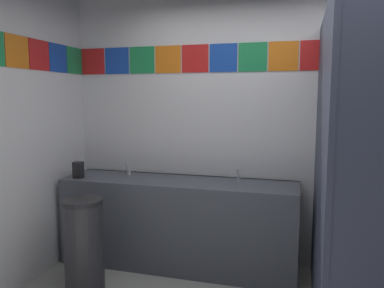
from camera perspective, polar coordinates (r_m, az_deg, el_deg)
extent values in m
cube|color=silver|center=(3.69, 11.16, 3.86)|extent=(3.90, 0.08, 2.84)
cube|color=red|center=(4.21, -14.66, 11.89)|extent=(0.27, 0.01, 0.27)
cube|color=#1947B7|center=(4.08, -11.20, 12.14)|extent=(0.27, 0.01, 0.27)
cube|color=#1E8C4C|center=(3.96, -7.53, 12.37)|extent=(0.27, 0.01, 0.27)
cube|color=orange|center=(3.86, -3.63, 12.56)|extent=(0.27, 0.01, 0.27)
cube|color=red|center=(3.78, 0.46, 12.69)|extent=(0.27, 0.01, 0.27)
cube|color=#1947B7|center=(3.71, 4.71, 12.77)|extent=(0.27, 0.01, 0.27)
cube|color=#1E8C4C|center=(3.67, 9.09, 12.77)|extent=(0.27, 0.01, 0.27)
cube|color=orange|center=(3.65, 13.56, 12.70)|extent=(0.27, 0.01, 0.27)
cube|color=red|center=(3.64, 18.04, 12.56)|extent=(0.27, 0.01, 0.27)
cube|color=#1947B7|center=(3.66, 22.50, 12.34)|extent=(0.27, 0.01, 0.27)
cube|color=#1E8C4C|center=(3.70, 26.88, 12.05)|extent=(0.27, 0.01, 0.27)
cube|color=orange|center=(3.50, -24.76, 12.49)|extent=(0.01, 0.27, 0.27)
cube|color=red|center=(3.72, -21.94, 12.28)|extent=(0.01, 0.27, 0.27)
cube|color=#1947B7|center=(3.94, -19.44, 12.06)|extent=(0.01, 0.27, 0.27)
cube|color=#1E8C4C|center=(4.17, -17.21, 11.85)|extent=(0.01, 0.27, 0.27)
cube|color=#4C515B|center=(3.72, -2.08, -11.76)|extent=(2.23, 0.56, 0.84)
cube|color=#4C515B|center=(3.86, -0.88, -5.22)|extent=(2.23, 0.03, 0.08)
cylinder|color=white|center=(3.80, -10.31, -5.79)|extent=(0.34, 0.34, 0.10)
cylinder|color=white|center=(3.46, 6.61, -6.98)|extent=(0.34, 0.34, 0.10)
cylinder|color=silver|center=(3.90, -9.43, -4.22)|extent=(0.04, 0.04, 0.05)
cylinder|color=silver|center=(3.85, -9.77, -3.33)|extent=(0.02, 0.06, 0.09)
cylinder|color=silver|center=(3.58, 6.99, -5.20)|extent=(0.04, 0.04, 0.05)
cylinder|color=silver|center=(3.52, 6.88, -4.26)|extent=(0.02, 0.06, 0.09)
cube|color=black|center=(3.85, -16.70, -3.73)|extent=(0.09, 0.07, 0.16)
cylinder|color=black|center=(3.83, -17.03, -4.73)|extent=(0.02, 0.02, 0.03)
cube|color=#33384C|center=(2.91, 18.90, -3.42)|extent=(0.04, 1.54, 2.22)
cylinder|color=silver|center=(2.16, 20.56, -4.07)|extent=(0.02, 0.02, 0.10)
cylinder|color=white|center=(3.47, 25.91, -17.80)|extent=(0.38, 0.38, 0.40)
torus|color=white|center=(3.39, 26.11, -14.49)|extent=(0.39, 0.39, 0.05)
cube|color=white|center=(3.53, 25.65, -10.91)|extent=(0.34, 0.17, 0.34)
cylinder|color=#333338|center=(3.43, -15.90, -14.59)|extent=(0.33, 0.33, 0.74)
cylinder|color=#262628|center=(3.31, -16.13, -8.32)|extent=(0.33, 0.33, 0.04)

